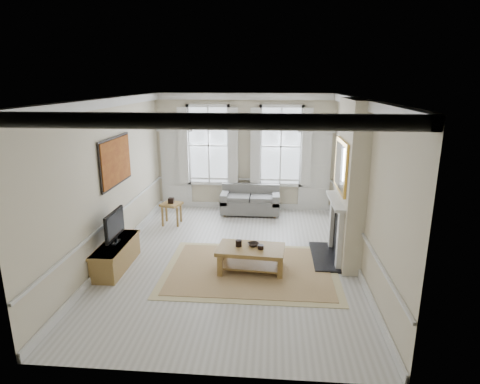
# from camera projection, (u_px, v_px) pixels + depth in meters

# --- Properties ---
(floor) EXTENTS (7.20, 7.20, 0.00)m
(floor) POSITION_uv_depth(u_px,v_px,m) (233.00, 258.00, 8.73)
(floor) COLOR #B7B5AD
(floor) RESTS_ON ground
(ceiling) EXTENTS (7.20, 7.20, 0.00)m
(ceiling) POSITION_uv_depth(u_px,v_px,m) (232.00, 98.00, 7.81)
(ceiling) COLOR white
(ceiling) RESTS_ON back_wall
(back_wall) EXTENTS (5.20, 0.00, 5.20)m
(back_wall) POSITION_uv_depth(u_px,v_px,m) (245.00, 152.00, 11.72)
(back_wall) COLOR beige
(back_wall) RESTS_ON floor
(left_wall) EXTENTS (0.00, 7.20, 7.20)m
(left_wall) POSITION_uv_depth(u_px,v_px,m) (110.00, 180.00, 8.47)
(left_wall) COLOR beige
(left_wall) RESTS_ON floor
(right_wall) EXTENTS (0.00, 7.20, 7.20)m
(right_wall) POSITION_uv_depth(u_px,v_px,m) (361.00, 185.00, 8.06)
(right_wall) COLOR beige
(right_wall) RESTS_ON floor
(window_left) EXTENTS (1.26, 0.20, 2.20)m
(window_left) POSITION_uv_depth(u_px,v_px,m) (209.00, 145.00, 11.70)
(window_left) COLOR #B2BCC6
(window_left) RESTS_ON back_wall
(window_right) EXTENTS (1.26, 0.20, 2.20)m
(window_right) POSITION_uv_depth(u_px,v_px,m) (281.00, 146.00, 11.54)
(window_right) COLOR #B2BCC6
(window_right) RESTS_ON back_wall
(door_left) EXTENTS (0.90, 0.08, 2.30)m
(door_left) POSITION_uv_depth(u_px,v_px,m) (176.00, 170.00, 11.99)
(door_left) COLOR silver
(door_left) RESTS_ON floor
(door_right) EXTENTS (0.90, 0.08, 2.30)m
(door_right) POSITION_uv_depth(u_px,v_px,m) (315.00, 172.00, 11.67)
(door_right) COLOR silver
(door_right) RESTS_ON floor
(painting) EXTENTS (0.05, 1.66, 1.06)m
(painting) POSITION_uv_depth(u_px,v_px,m) (116.00, 161.00, 8.66)
(painting) COLOR #A85D1C
(painting) RESTS_ON left_wall
(chimney_breast) EXTENTS (0.35, 1.70, 3.38)m
(chimney_breast) POSITION_uv_depth(u_px,v_px,m) (350.00, 183.00, 8.27)
(chimney_breast) COLOR beige
(chimney_breast) RESTS_ON floor
(hearth) EXTENTS (0.55, 1.50, 0.05)m
(hearth) POSITION_uv_depth(u_px,v_px,m) (325.00, 256.00, 8.75)
(hearth) COLOR black
(hearth) RESTS_ON floor
(fireplace) EXTENTS (0.21, 1.45, 1.33)m
(fireplace) POSITION_uv_depth(u_px,v_px,m) (336.00, 226.00, 8.55)
(fireplace) COLOR silver
(fireplace) RESTS_ON floor
(mirror) EXTENTS (0.06, 1.26, 1.06)m
(mirror) POSITION_uv_depth(u_px,v_px,m) (341.00, 166.00, 8.19)
(mirror) COLOR gold
(mirror) RESTS_ON chimney_breast
(sofa) EXTENTS (1.67, 0.81, 0.82)m
(sofa) POSITION_uv_depth(u_px,v_px,m) (250.00, 202.00, 11.60)
(sofa) COLOR slate
(sofa) RESTS_ON floor
(side_table) EXTENTS (0.60, 0.60, 0.59)m
(side_table) POSITION_uv_depth(u_px,v_px,m) (171.00, 207.00, 10.69)
(side_table) COLOR brown
(side_table) RESTS_ON floor
(rug) EXTENTS (3.50, 2.60, 0.02)m
(rug) POSITION_uv_depth(u_px,v_px,m) (251.00, 270.00, 8.16)
(rug) COLOR tan
(rug) RESTS_ON floor
(coffee_table) EXTENTS (1.39, 0.89, 0.50)m
(coffee_table) POSITION_uv_depth(u_px,v_px,m) (251.00, 251.00, 8.05)
(coffee_table) COLOR brown
(coffee_table) RESTS_ON rug
(ceramic_pot_a) EXTENTS (0.13, 0.13, 0.13)m
(ceramic_pot_a) POSITION_uv_depth(u_px,v_px,m) (239.00, 243.00, 8.08)
(ceramic_pot_a) COLOR black
(ceramic_pot_a) RESTS_ON coffee_table
(ceramic_pot_b) EXTENTS (0.12, 0.12, 0.09)m
(ceramic_pot_b) POSITION_uv_depth(u_px,v_px,m) (261.00, 247.00, 7.96)
(ceramic_pot_b) COLOR black
(ceramic_pot_b) RESTS_ON coffee_table
(bowl) EXTENTS (0.30, 0.30, 0.06)m
(bowl) POSITION_uv_depth(u_px,v_px,m) (254.00, 244.00, 8.12)
(bowl) COLOR black
(bowl) RESTS_ON coffee_table
(tv_stand) EXTENTS (0.49, 1.52, 0.54)m
(tv_stand) POSITION_uv_depth(u_px,v_px,m) (116.00, 255.00, 8.22)
(tv_stand) COLOR brown
(tv_stand) RESTS_ON floor
(tv) EXTENTS (0.08, 0.90, 0.68)m
(tv) POSITION_uv_depth(u_px,v_px,m) (115.00, 225.00, 8.04)
(tv) COLOR black
(tv) RESTS_ON tv_stand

